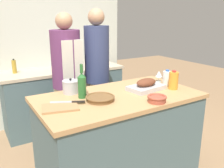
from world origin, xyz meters
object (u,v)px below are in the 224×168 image
(mixing_bowl, at_px, (157,99))
(condiment_bottle_short, at_px, (71,61))
(milk_jug, at_px, (167,78))
(wine_bottle_green, at_px, (82,85))
(person_cook_guest, at_px, (97,71))
(stock_pot, at_px, (71,87))
(knife_chef, at_px, (69,102))
(cutting_board, at_px, (60,107))
(roasting_pan, at_px, (146,85))
(juice_jug, at_px, (173,80))
(wicker_basket, at_px, (100,98))
(condiment_bottle_extra, at_px, (14,67))
(person_cook_aproned, at_px, (67,77))
(condiment_bottle_tall, at_px, (99,59))
(wine_glass_left, at_px, (159,74))

(mixing_bowl, xyz_separation_m, condiment_bottle_short, (0.01, 2.00, 0.01))
(milk_jug, height_order, condiment_bottle_short, milk_jug)
(mixing_bowl, relative_size, wine_bottle_green, 0.54)
(wine_bottle_green, height_order, person_cook_guest, person_cook_guest)
(stock_pot, xyz_separation_m, knife_chef, (-0.13, -0.28, -0.04))
(knife_chef, bearing_deg, cutting_board, -151.87)
(roasting_pan, relative_size, condiment_bottle_short, 2.49)
(juice_jug, height_order, condiment_bottle_short, juice_jug)
(wicker_basket, xyz_separation_m, knife_chef, (-0.27, 0.06, -0.00))
(condiment_bottle_extra, bearing_deg, person_cook_aproned, -56.97)
(person_cook_aproned, bearing_deg, cutting_board, -123.27)
(mixing_bowl, xyz_separation_m, person_cook_aproned, (-0.37, 1.21, -0.02))
(stock_pot, height_order, condiment_bottle_tall, condiment_bottle_tall)
(cutting_board, xyz_separation_m, condiment_bottle_tall, (1.21, 1.58, 0.05))
(roasting_pan, xyz_separation_m, wine_glass_left, (0.33, 0.17, 0.04))
(condiment_bottle_short, bearing_deg, stock_pot, -112.13)
(milk_jug, bearing_deg, condiment_bottle_tall, 90.88)
(person_cook_aproned, relative_size, person_cook_guest, 0.97)
(mixing_bowl, bearing_deg, person_cook_aproned, 106.77)
(roasting_pan, distance_m, juice_jug, 0.29)
(milk_jug, bearing_deg, person_cook_guest, 118.05)
(roasting_pan, relative_size, knife_chef, 1.44)
(wine_glass_left, relative_size, person_cook_aproned, 0.07)
(knife_chef, xyz_separation_m, person_cook_aproned, (0.31, 0.86, -0.01))
(juice_jug, distance_m, condiment_bottle_short, 1.84)
(mixing_bowl, distance_m, milk_jug, 0.58)
(wine_bottle_green, bearing_deg, knife_chef, -150.19)
(stock_pot, distance_m, person_cook_guest, 0.78)
(condiment_bottle_extra, bearing_deg, condiment_bottle_short, 3.51)
(juice_jug, bearing_deg, person_cook_guest, 112.05)
(wicker_basket, bearing_deg, mixing_bowl, -35.57)
(cutting_board, xyz_separation_m, mixing_bowl, (0.78, -0.30, 0.02))
(stock_pot, distance_m, milk_jug, 1.04)
(roasting_pan, relative_size, wicker_basket, 1.52)
(roasting_pan, bearing_deg, stock_pot, 156.87)
(roasting_pan, distance_m, stock_pot, 0.76)
(cutting_board, height_order, condiment_bottle_tall, condiment_bottle_tall)
(wicker_basket, relative_size, person_cook_aproned, 0.15)
(juice_jug, distance_m, milk_jug, 0.15)
(roasting_pan, distance_m, milk_jug, 0.31)
(wine_glass_left, height_order, condiment_bottle_tall, condiment_bottle_tall)
(wine_bottle_green, xyz_separation_m, person_cook_aproned, (0.14, 0.76, -0.11))
(mixing_bowl, distance_m, person_cook_aproned, 1.27)
(cutting_board, height_order, knife_chef, knife_chef)
(person_cook_guest, bearing_deg, roasting_pan, -88.32)
(cutting_board, height_order, stock_pot, stock_pot)
(stock_pot, relative_size, juice_jug, 0.83)
(mixing_bowl, bearing_deg, stock_pot, 130.69)
(roasting_pan, bearing_deg, condiment_bottle_extra, 121.75)
(wine_glass_left, bearing_deg, wicker_basket, -166.41)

